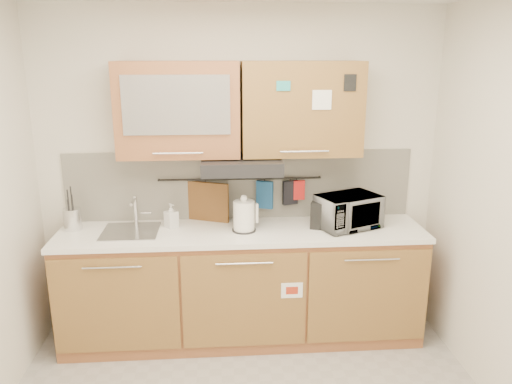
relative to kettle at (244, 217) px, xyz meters
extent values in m
plane|color=silver|center=(-0.02, 0.33, 0.27)|extent=(3.20, 0.00, 3.20)
cube|color=#9F6038|center=(-0.02, 0.03, -0.59)|extent=(2.80, 0.60, 0.88)
cube|color=black|center=(-0.02, 0.03, -0.98)|extent=(2.80, 0.54, 0.10)
cube|color=olive|center=(-0.95, -0.28, -0.56)|extent=(0.91, 0.02, 0.74)
cylinder|color=silver|center=(-0.95, -0.30, -0.25)|extent=(0.41, 0.01, 0.01)
cube|color=olive|center=(-0.02, -0.28, -0.56)|extent=(0.91, 0.02, 0.74)
cylinder|color=silver|center=(-0.02, -0.30, -0.25)|extent=(0.41, 0.01, 0.01)
cube|color=olive|center=(0.92, -0.28, -0.56)|extent=(0.91, 0.02, 0.74)
cylinder|color=silver|center=(0.92, -0.30, -0.25)|extent=(0.41, 0.01, 0.01)
cube|color=white|center=(-0.02, 0.02, -0.13)|extent=(2.82, 0.62, 0.04)
cube|color=silver|center=(-0.02, 0.32, 0.17)|extent=(2.80, 0.02, 0.56)
cube|color=#9F6038|center=(-0.48, 0.16, 0.80)|extent=(0.90, 0.35, 0.70)
cube|color=silver|center=(-0.48, -0.03, 0.85)|extent=(0.76, 0.02, 0.42)
cube|color=olive|center=(0.44, 0.16, 0.80)|extent=(0.90, 0.35, 0.70)
cube|color=white|center=(0.56, -0.02, 0.88)|extent=(0.14, 0.00, 0.14)
cube|color=black|center=(-0.02, 0.08, 0.39)|extent=(0.60, 0.46, 0.10)
cube|color=silver|center=(-0.87, 0.03, -0.12)|extent=(0.42, 0.40, 0.03)
cylinder|color=silver|center=(-0.85, 0.19, 0.01)|extent=(0.03, 0.03, 0.24)
cylinder|color=silver|center=(-0.85, 0.11, 0.11)|extent=(0.02, 0.18, 0.02)
cylinder|color=black|center=(-0.02, 0.28, 0.23)|extent=(1.30, 0.02, 0.02)
cylinder|color=silver|center=(-1.32, 0.13, -0.03)|extent=(0.16, 0.16, 0.17)
cylinder|color=black|center=(-1.34, 0.14, 0.04)|extent=(0.01, 0.01, 0.32)
cylinder|color=black|center=(-1.30, 0.11, 0.03)|extent=(0.01, 0.01, 0.28)
cylinder|color=black|center=(-1.32, 0.15, 0.06)|extent=(0.01, 0.01, 0.34)
cylinder|color=black|center=(-1.33, 0.11, 0.01)|extent=(0.01, 0.01, 0.25)
cylinder|color=white|center=(0.00, 0.00, 0.00)|extent=(0.21, 0.21, 0.24)
sphere|color=white|center=(0.00, 0.00, 0.14)|extent=(0.05, 0.05, 0.05)
cube|color=white|center=(0.09, 0.03, 0.02)|extent=(0.03, 0.04, 0.15)
cylinder|color=black|center=(0.00, 0.00, -0.11)|extent=(0.18, 0.18, 0.01)
cube|color=black|center=(0.66, 0.02, -0.01)|extent=(0.31, 0.25, 0.21)
cube|color=black|center=(0.62, 0.04, 0.09)|extent=(0.11, 0.14, 0.01)
cube|color=black|center=(0.71, 0.00, 0.09)|extent=(0.11, 0.14, 0.01)
imported|color=#999999|center=(0.81, 0.02, 0.02)|extent=(0.55, 0.47, 0.26)
imported|color=#999999|center=(-0.56, 0.12, -0.02)|extent=(0.12, 0.12, 0.19)
cube|color=brown|center=(-0.30, 0.27, -0.03)|extent=(0.37, 0.17, 0.48)
cube|color=#1D4F87|center=(0.18, 0.27, 0.09)|extent=(0.14, 0.08, 0.23)
cube|color=black|center=(0.39, 0.27, 0.11)|extent=(0.13, 0.07, 0.20)
cube|color=red|center=(0.44, 0.27, 0.13)|extent=(0.13, 0.02, 0.16)
camera|label=1|loc=(-0.18, -3.60, 1.19)|focal=35.00mm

